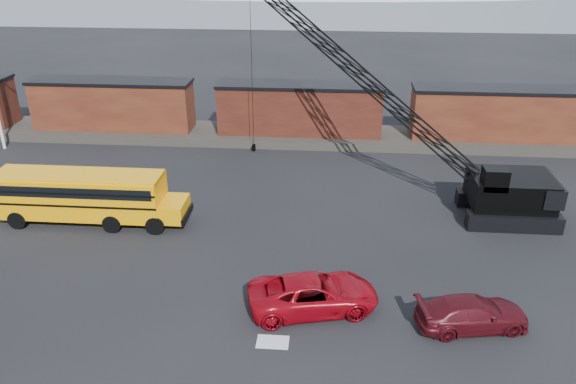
% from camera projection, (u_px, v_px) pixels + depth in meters
% --- Properties ---
extents(ground, '(160.00, 160.00, 0.00)m').
position_uv_depth(ground, '(271.00, 288.00, 27.99)').
color(ground, black).
rests_on(ground, ground).
extents(gravel_berm, '(120.00, 5.00, 0.70)m').
position_uv_depth(gravel_berm, '(299.00, 136.00, 47.71)').
color(gravel_berm, '#403D35').
rests_on(gravel_berm, ground).
extents(boxcar_west_near, '(13.70, 3.10, 4.17)m').
position_uv_depth(boxcar_west_near, '(113.00, 104.00, 47.88)').
color(boxcar_west_near, '#451713').
rests_on(boxcar_west_near, gravel_berm).
extents(boxcar_mid, '(13.70, 3.10, 4.17)m').
position_uv_depth(boxcar_mid, '(300.00, 109.00, 46.69)').
color(boxcar_mid, '#522017').
rests_on(boxcar_mid, gravel_berm).
extents(boxcar_east_near, '(13.70, 3.10, 4.17)m').
position_uv_depth(boxcar_east_near, '(496.00, 113.00, 45.50)').
color(boxcar_east_near, '#451713').
rests_on(boxcar_east_near, gravel_berm).
extents(snow_patch, '(1.40, 0.90, 0.02)m').
position_uv_depth(snow_patch, '(273.00, 342.00, 24.33)').
color(snow_patch, silver).
rests_on(snow_patch, ground).
extents(school_bus, '(11.65, 2.65, 3.19)m').
position_uv_depth(school_bus, '(86.00, 195.00, 33.66)').
color(school_bus, '#F49D05').
rests_on(school_bus, ground).
extents(red_pickup, '(6.57, 4.18, 1.69)m').
position_uv_depth(red_pickup, '(313.00, 294.00, 26.16)').
color(red_pickup, '#9F0713').
rests_on(red_pickup, ground).
extents(maroon_suv, '(5.33, 2.97, 1.46)m').
position_uv_depth(maroon_suv, '(472.00, 313.00, 24.99)').
color(maroon_suv, '#4B0D14').
rests_on(maroon_suv, ground).
extents(crawler_crane, '(20.45, 12.70, 13.73)m').
position_uv_depth(crawler_crane, '(357.00, 72.00, 36.96)').
color(crawler_crane, black).
rests_on(crawler_crane, ground).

